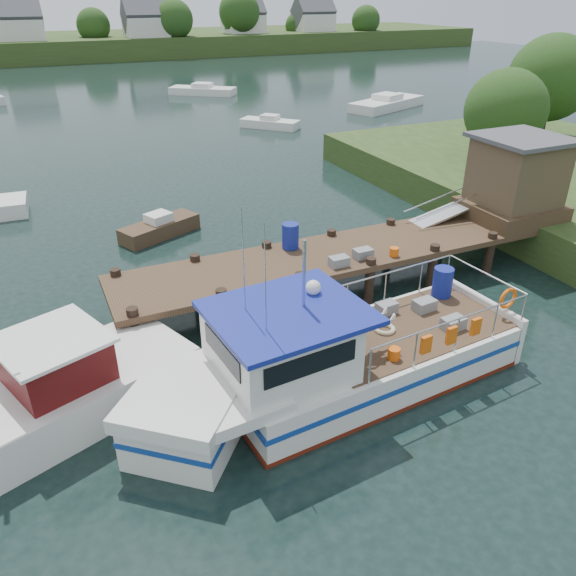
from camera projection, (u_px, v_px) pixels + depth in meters
name	position (u px, v px, depth m)	size (l,w,h in m)	color
ground_plane	(296.00, 297.00, 18.77)	(160.00, 160.00, 0.00)	black
far_shore	(58.00, 42.00, 83.71)	(140.00, 42.55, 9.22)	#33491E
dock	(460.00, 206.00, 20.14)	(16.60, 3.00, 4.78)	#463221
lobster_boat	(328.00, 363.00, 13.86)	(11.03, 3.93, 5.23)	silver
work_boat	(21.00, 411.00, 12.61)	(8.68, 5.14, 4.64)	silver
moored_rowboat	(160.00, 227.00, 23.29)	(3.56, 2.44, 0.99)	#463221
moored_far	(203.00, 90.00, 54.68)	(6.35, 5.57, 1.08)	silver
moored_b	(270.00, 123.00, 41.50)	(4.01, 4.19, 0.96)	silver
moored_c	(387.00, 103.00, 48.19)	(8.17, 5.38, 1.22)	silver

